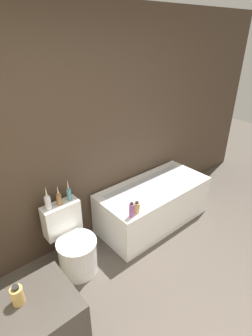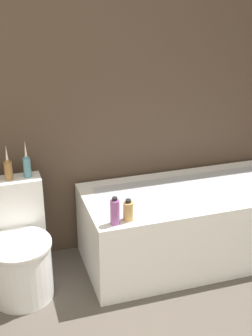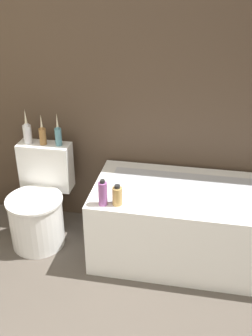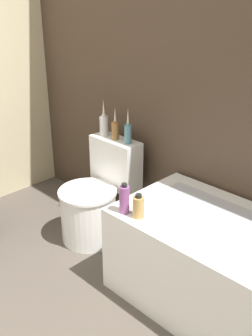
# 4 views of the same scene
# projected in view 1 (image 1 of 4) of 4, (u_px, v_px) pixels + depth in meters

# --- Properties ---
(wall_back_tiled) EXTENTS (6.40, 0.06, 2.60)m
(wall_back_tiled) POSITION_uv_depth(u_px,v_px,m) (78.00, 138.00, 2.81)
(wall_back_tiled) COLOR #423326
(wall_back_tiled) RESTS_ON ground_plane
(bathtub) EXTENTS (1.50, 0.69, 0.55)m
(bathtub) POSITION_uv_depth(u_px,v_px,m) (153.00, 204.00, 3.48)
(bathtub) COLOR white
(bathtub) RESTS_ON ground
(toilet) EXTENTS (0.42, 0.57, 0.72)m
(toilet) POSITION_uv_depth(u_px,v_px,m) (73.00, 245.00, 2.79)
(toilet) COLOR white
(toilet) RESTS_ON ground
(soap_bottle_glass) EXTENTS (0.08, 0.08, 0.14)m
(soap_bottle_glass) POSITION_uv_depth(u_px,v_px,m) (17.00, 295.00, 1.57)
(soap_bottle_glass) COLOR tan
(soap_bottle_glass) RESTS_ON vanity_counter
(vase_gold) EXTENTS (0.06, 0.06, 0.27)m
(vase_gold) POSITION_uv_depth(u_px,v_px,m) (48.00, 201.00, 2.62)
(vase_gold) COLOR silver
(vase_gold) RESTS_ON toilet
(vase_silver) EXTENTS (0.05, 0.05, 0.24)m
(vase_silver) POSITION_uv_depth(u_px,v_px,m) (59.00, 198.00, 2.69)
(vase_silver) COLOR olive
(vase_silver) RESTS_ON toilet
(vase_bronze) EXTENTS (0.05, 0.05, 0.25)m
(vase_bronze) POSITION_uv_depth(u_px,v_px,m) (69.00, 193.00, 2.76)
(vase_bronze) COLOR teal
(vase_bronze) RESTS_ON toilet
(shampoo_bottle_tall) EXTENTS (0.06, 0.06, 0.18)m
(shampoo_bottle_tall) POSITION_uv_depth(u_px,v_px,m) (132.00, 210.00, 2.77)
(shampoo_bottle_tall) COLOR #8C4C8C
(shampoo_bottle_tall) RESTS_ON bathtub
(shampoo_bottle_short) EXTENTS (0.06, 0.06, 0.14)m
(shampoo_bottle_short) POSITION_uv_depth(u_px,v_px,m) (137.00, 208.00, 2.84)
(shampoo_bottle_short) COLOR tan
(shampoo_bottle_short) RESTS_ON bathtub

